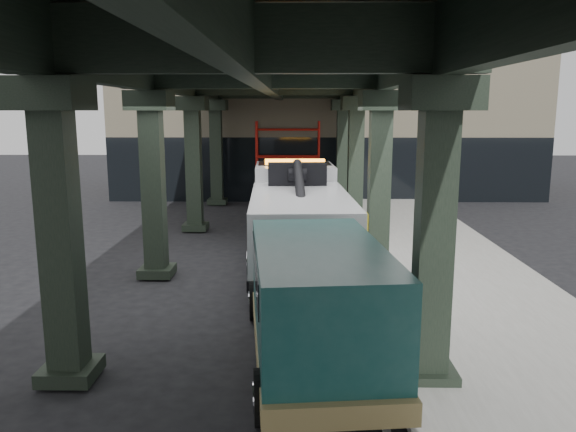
{
  "coord_description": "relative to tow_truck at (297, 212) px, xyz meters",
  "views": [
    {
      "loc": [
        0.39,
        -12.76,
        4.5
      ],
      "look_at": [
        0.19,
        2.1,
        1.7
      ],
      "focal_mm": 35.0,
      "sensor_mm": 36.0,
      "label": 1
    }
  ],
  "objects": [
    {
      "name": "sidewalk",
      "position": [
        4.05,
        -1.93,
        -1.42
      ],
      "size": [
        5.0,
        40.0,
        0.15
      ],
      "primitive_type": "cube",
      "color": "gray",
      "rests_on": "ground"
    },
    {
      "name": "building",
      "position": [
        1.55,
        16.07,
        2.51
      ],
      "size": [
        22.0,
        10.0,
        8.0
      ],
      "primitive_type": "cube",
      "color": "#C6B793",
      "rests_on": "ground"
    },
    {
      "name": "viaduct",
      "position": [
        -0.85,
        -1.93,
        3.97
      ],
      "size": [
        7.4,
        32.0,
        6.4
      ],
      "color": "black",
      "rests_on": "ground"
    },
    {
      "name": "scaffolding",
      "position": [
        -0.45,
        10.71,
        0.62
      ],
      "size": [
        3.08,
        0.88,
        4.0
      ],
      "color": "red",
      "rests_on": "ground"
    },
    {
      "name": "tow_truck",
      "position": [
        0.0,
        0.0,
        0.0
      ],
      "size": [
        3.11,
        9.45,
        3.06
      ],
      "rotation": [
        0.0,
        0.0,
        0.04
      ],
      "color": "black",
      "rests_on": "ground"
    },
    {
      "name": "towed_van",
      "position": [
        0.3,
        -7.31,
        -0.25
      ],
      "size": [
        2.74,
        5.87,
        2.31
      ],
      "rotation": [
        0.0,
        0.0,
        0.1
      ],
      "color": "#113E3C",
      "rests_on": "ground"
    },
    {
      "name": "ground",
      "position": [
        -0.45,
        -3.93,
        -1.49
      ],
      "size": [
        90.0,
        90.0,
        0.0
      ],
      "primitive_type": "plane",
      "color": "black",
      "rests_on": "ground"
    },
    {
      "name": "lane_stripe",
      "position": [
        1.25,
        -1.93,
        -1.49
      ],
      "size": [
        0.12,
        38.0,
        0.01
      ],
      "primitive_type": "cube",
      "color": "silver",
      "rests_on": "ground"
    }
  ]
}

